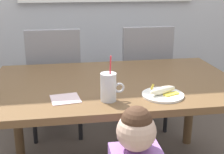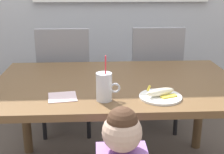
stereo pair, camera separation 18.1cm
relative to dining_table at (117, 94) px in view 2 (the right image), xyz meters
name	(u,v)px [view 2 (the right image)]	position (x,y,z in m)	size (l,w,h in m)	color
dining_table	(117,94)	(0.00, 0.00, 0.00)	(1.53, 0.95, 0.72)	brown
dining_chair_left	(65,76)	(-0.39, 0.70, -0.09)	(0.44, 0.44, 0.96)	gray
dining_chair_right	(154,74)	(0.37, 0.72, -0.09)	(0.44, 0.44, 0.96)	gray
milk_cup	(104,88)	(-0.09, -0.31, 0.15)	(0.13, 0.08, 0.25)	silver
snack_plate	(160,97)	(0.21, -0.29, 0.09)	(0.23, 0.23, 0.01)	white
peeled_banana	(161,92)	(0.21, -0.29, 0.12)	(0.18, 0.13, 0.07)	#F4EAC6
paper_napkin	(62,97)	(-0.32, -0.25, 0.09)	(0.15, 0.15, 0.00)	silver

